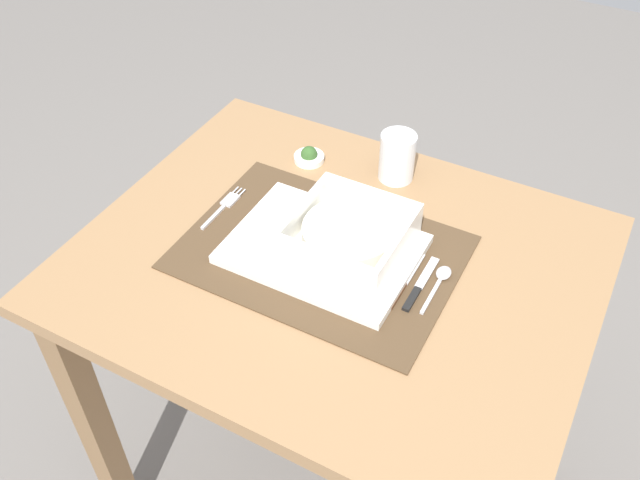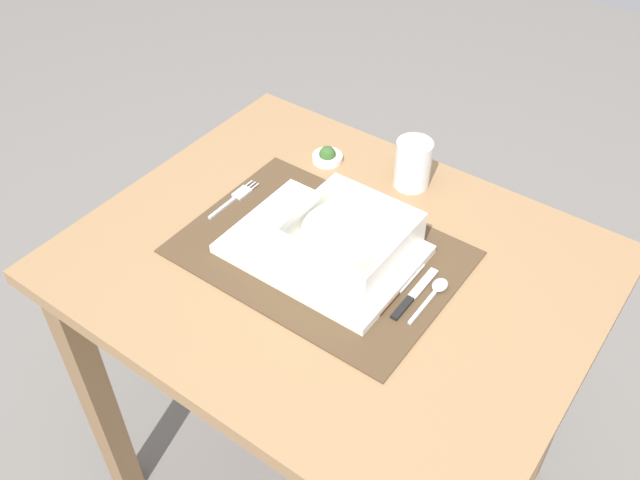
{
  "view_description": "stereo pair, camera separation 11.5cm",
  "coord_description": "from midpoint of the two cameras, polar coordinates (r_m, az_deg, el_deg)",
  "views": [
    {
      "loc": [
        0.37,
        -0.74,
        1.57
      ],
      "look_at": [
        -0.03,
        -0.0,
        0.78
      ],
      "focal_mm": 38.85,
      "sensor_mm": 36.0,
      "label": 1
    },
    {
      "loc": [
        0.47,
        -0.68,
        1.57
      ],
      "look_at": [
        -0.03,
        -0.0,
        0.78
      ],
      "focal_mm": 38.85,
      "sensor_mm": 36.0,
      "label": 2
    }
  ],
  "objects": [
    {
      "name": "spoon",
      "position": [
        1.13,
        7.09,
        -3.24
      ],
      "size": [
        0.02,
        0.11,
        0.01
      ],
      "rotation": [
        0.0,
        0.0,
        0.05
      ],
      "color": "silver",
      "rests_on": "placemat"
    },
    {
      "name": "dining_table",
      "position": [
        1.25,
        -1.46,
        -5.62
      ],
      "size": [
        0.86,
        0.69,
        0.75
      ],
      "color": "#936D47",
      "rests_on": "ground"
    },
    {
      "name": "condiment_saucer",
      "position": [
        1.37,
        -3.33,
        6.79
      ],
      "size": [
        0.06,
        0.06,
        0.03
      ],
      "color": "white",
      "rests_on": "dining_table"
    },
    {
      "name": "drinking_glass",
      "position": [
        1.31,
        4.01,
        6.57
      ],
      "size": [
        0.07,
        0.07,
        0.09
      ],
      "color": "white",
      "rests_on": "dining_table"
    },
    {
      "name": "porridge_bowl",
      "position": [
        1.14,
        -0.47,
        0.24
      ],
      "size": [
        0.18,
        0.18,
        0.06
      ],
      "color": "white",
      "rests_on": "serving_plate"
    },
    {
      "name": "butter_knife",
      "position": [
        1.11,
        5.23,
        -4.01
      ],
      "size": [
        0.01,
        0.13,
        0.01
      ],
      "rotation": [
        0.0,
        0.0,
        0.05
      ],
      "color": "black",
      "rests_on": "placemat"
    },
    {
      "name": "bread_knife",
      "position": [
        1.12,
        3.96,
        -3.74
      ],
      "size": [
        0.01,
        0.14,
        0.01
      ],
      "rotation": [
        0.0,
        0.0,
        0.07
      ],
      "color": "#59331E",
      "rests_on": "placemat"
    },
    {
      "name": "fork",
      "position": [
        1.28,
        -10.35,
        2.77
      ],
      "size": [
        0.02,
        0.13,
        0.0
      ],
      "rotation": [
        0.0,
        0.0,
        -0.07
      ],
      "color": "silver",
      "rests_on": "placemat"
    },
    {
      "name": "ground_plane",
      "position": [
        1.77,
        -1.09,
        -19.06
      ],
      "size": [
        6.0,
        6.0,
        0.0
      ],
      "primitive_type": "plane",
      "color": "slate"
    },
    {
      "name": "serving_plate",
      "position": [
        1.17,
        -2.49,
        -0.76
      ],
      "size": [
        0.31,
        0.22,
        0.02
      ],
      "primitive_type": "cube",
      "color": "white",
      "rests_on": "placemat"
    },
    {
      "name": "placemat",
      "position": [
        1.17,
        -2.81,
        -1.15
      ],
      "size": [
        0.46,
        0.33,
        0.0
      ],
      "primitive_type": "cube",
      "color": "#4C3823",
      "rests_on": "dining_table"
    }
  ]
}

